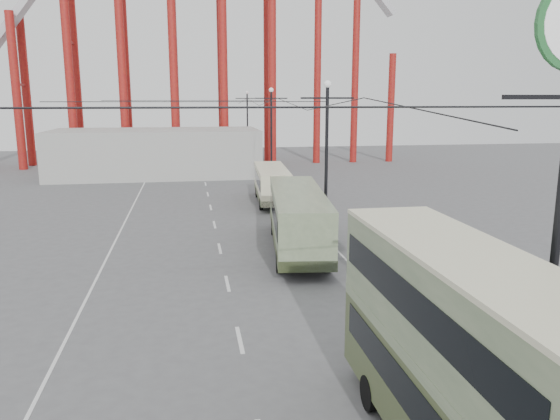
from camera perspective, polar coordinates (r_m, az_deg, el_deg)
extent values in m
plane|color=#545456|center=(16.24, 0.90, -19.05)|extent=(160.00, 160.00, 0.00)
cube|color=silver|center=(33.80, -6.62, -2.66)|extent=(0.15, 82.00, 0.01)
cube|color=silver|center=(35.64, 3.63, -1.87)|extent=(0.12, 120.00, 0.01)
cube|color=silver|center=(35.02, -16.56, -2.57)|extent=(0.12, 120.00, 0.01)
cylinder|color=black|center=(14.00, 26.68, -5.32)|extent=(0.20, 0.20, 9.00)
cylinder|color=black|center=(32.99, 4.86, 4.96)|extent=(0.20, 0.20, 9.00)
cylinder|color=black|center=(33.74, 4.74, -2.23)|extent=(0.44, 0.44, 0.50)
cube|color=black|center=(32.77, 4.97, 11.58)|extent=(3.20, 0.10, 0.10)
sphere|color=white|center=(32.78, 5.00, 12.97)|extent=(0.44, 0.44, 0.44)
cylinder|color=black|center=(54.49, -0.91, 7.60)|extent=(0.20, 0.20, 9.00)
cylinder|color=black|center=(54.94, -0.90, 3.17)|extent=(0.44, 0.44, 0.50)
cube|color=black|center=(54.36, -0.92, 11.60)|extent=(3.20, 0.10, 0.10)
sphere|color=white|center=(54.36, -0.93, 12.44)|extent=(0.44, 0.44, 0.44)
cylinder|color=black|center=(76.27, -3.42, 8.71)|extent=(0.20, 0.20, 9.00)
cylinder|color=black|center=(76.60, -3.38, 5.53)|extent=(0.44, 0.44, 0.50)
cube|color=black|center=(76.18, -3.46, 11.57)|extent=(3.20, 0.10, 0.10)
sphere|color=white|center=(76.18, -3.46, 12.17)|extent=(0.44, 0.44, 0.44)
cylinder|color=maroon|center=(71.44, -25.84, 11.02)|extent=(1.00, 1.00, 18.00)
cylinder|color=maroon|center=(75.30, -24.99, 11.06)|extent=(1.00, 1.00, 18.00)
cylinder|color=maroon|center=(70.24, -21.31, 15.08)|extent=(1.00, 1.00, 27.00)
cylinder|color=maroon|center=(74.16, -20.68, 14.89)|extent=(1.00, 1.00, 27.00)
cylinder|color=maroon|center=(69.83, -16.49, 19.12)|extent=(1.00, 1.00, 36.00)
cylinder|color=maroon|center=(73.77, -16.11, 18.71)|extent=(1.00, 1.00, 36.00)
cylinder|color=maroon|center=(71.99, 3.98, 16.90)|extent=(0.90, 0.90, 30.00)
cylinder|color=maroon|center=(73.05, 7.86, 13.60)|extent=(0.90, 0.90, 22.00)
cylinder|color=maroon|center=(74.64, 11.50, 10.36)|extent=(0.90, 0.90, 14.00)
cube|color=#A2A19C|center=(61.11, -12.79, 5.86)|extent=(22.00, 10.00, 5.00)
cube|color=#3B4927|center=(13.41, 18.00, -18.97)|extent=(2.44, 9.58, 2.10)
cube|color=black|center=(13.21, 18.13, -17.35)|extent=(2.47, 7.66, 0.86)
cube|color=#657757|center=(12.86, 18.35, -14.36)|extent=(2.46, 9.58, 0.29)
cube|color=#657757|center=(12.40, 18.70, -9.37)|extent=(2.44, 9.58, 2.10)
cube|color=black|center=(12.36, 18.73, -8.96)|extent=(2.48, 9.00, 0.81)
cube|color=beige|center=(12.06, 19.04, -4.43)|extent=(2.46, 9.58, 0.11)
cylinder|color=black|center=(15.70, 9.36, -18.35)|extent=(0.27, 0.96, 0.96)
cylinder|color=black|center=(16.46, 16.85, -17.22)|extent=(0.27, 0.96, 0.96)
cube|color=#657757|center=(30.02, 1.88, -0.75)|extent=(4.04, 11.97, 2.56)
cube|color=black|center=(29.94, 1.88, 0.04)|extent=(3.93, 10.70, 1.01)
cube|color=#3B4927|center=(30.26, 1.86, -2.63)|extent=(4.07, 11.97, 0.53)
cube|color=#657757|center=(29.76, 1.89, 1.82)|extent=(4.06, 11.97, 0.17)
cylinder|color=black|center=(33.47, -0.65, -1.80)|extent=(0.42, 1.09, 1.07)
cylinder|color=black|center=(33.64, 3.46, -1.75)|extent=(0.42, 1.09, 1.07)
cylinder|color=black|center=(26.68, -0.10, -5.29)|extent=(0.42, 1.09, 1.07)
cylinder|color=black|center=(26.89, 5.06, -5.20)|extent=(0.42, 1.09, 1.07)
cube|color=beige|center=(43.93, -0.88, 2.84)|extent=(2.93, 9.33, 2.21)
cube|color=black|center=(43.87, -0.88, 3.32)|extent=(2.89, 8.23, 0.87)
cube|color=#3B4927|center=(44.07, -0.88, 1.72)|extent=(2.96, 9.33, 0.46)
cube|color=beige|center=(43.76, -0.88, 4.36)|extent=(2.95, 9.33, 0.15)
cylinder|color=black|center=(46.39, -2.39, 1.86)|extent=(0.32, 0.93, 0.92)
cylinder|color=black|center=(46.55, 0.16, 1.91)|extent=(0.32, 0.93, 0.92)
cylinder|color=black|center=(41.34, -2.00, 0.67)|extent=(0.32, 0.93, 0.92)
cylinder|color=black|center=(41.51, 0.86, 0.72)|extent=(0.32, 0.93, 0.92)
imported|color=black|center=(26.62, 1.87, -4.31)|extent=(0.84, 0.69, 1.99)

